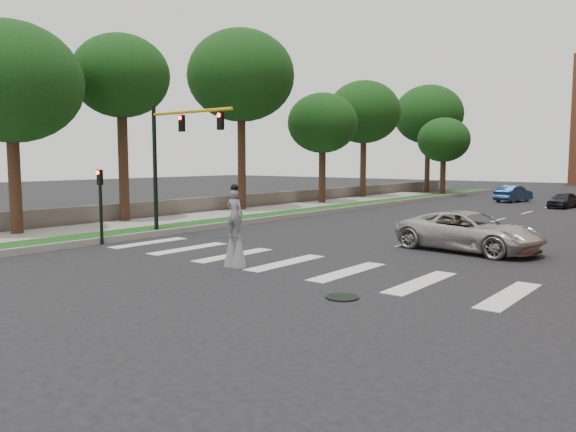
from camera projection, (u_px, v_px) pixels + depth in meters
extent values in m
plane|color=black|center=(298.00, 272.00, 18.31)|extent=(160.00, 160.00, 0.00)
cube|color=#134313|center=(339.00, 208.00, 41.00)|extent=(2.00, 60.00, 0.25)
cube|color=gray|center=(351.00, 208.00, 40.35)|extent=(0.20, 60.00, 0.28)
cube|color=gray|center=(211.00, 217.00, 35.05)|extent=(4.00, 60.00, 0.18)
cube|color=#58524B|center=(296.00, 197.00, 45.91)|extent=(0.50, 56.00, 1.10)
cylinder|color=black|center=(342.00, 297.00, 14.90)|extent=(0.90, 0.90, 0.04)
cylinder|color=black|center=(155.00, 171.00, 27.13)|extent=(0.20, 0.20, 6.20)
cylinder|color=gold|center=(190.00, 112.00, 25.25)|extent=(5.20, 0.14, 0.14)
cube|color=black|center=(182.00, 123.00, 25.67)|extent=(0.28, 0.18, 0.75)
cylinder|color=#FF0C0C|center=(180.00, 118.00, 25.57)|extent=(0.18, 0.06, 0.18)
cube|color=black|center=(220.00, 121.00, 24.13)|extent=(0.28, 0.18, 0.75)
cylinder|color=#FF0C0C|center=(219.00, 115.00, 24.02)|extent=(0.18, 0.06, 0.18)
cylinder|color=black|center=(101.00, 210.00, 24.13)|extent=(0.14, 0.14, 3.00)
cube|color=black|center=(100.00, 177.00, 23.98)|extent=(0.25, 0.16, 0.65)
cylinder|color=#FF0C0C|center=(98.00, 173.00, 23.89)|extent=(0.16, 0.05, 0.16)
cylinder|color=#331F14|center=(239.00, 253.00, 19.10)|extent=(0.07, 0.07, 0.99)
cylinder|color=#331F14|center=(231.00, 252.00, 19.24)|extent=(0.07, 0.07, 0.99)
cone|color=slate|center=(239.00, 249.00, 19.09)|extent=(0.52, 0.52, 1.23)
cone|color=slate|center=(231.00, 249.00, 19.23)|extent=(0.52, 0.52, 1.23)
imported|color=slate|center=(235.00, 214.00, 19.04)|extent=(0.68, 0.51, 1.67)
sphere|color=black|center=(234.00, 187.00, 18.95)|extent=(0.26, 0.26, 0.26)
cylinder|color=black|center=(234.00, 189.00, 18.95)|extent=(0.34, 0.34, 0.02)
cube|color=yellow|center=(237.00, 200.00, 19.12)|extent=(0.22, 0.05, 0.10)
imported|color=#B6B4AC|center=(469.00, 231.00, 22.39)|extent=(6.01, 3.33, 1.59)
imported|color=black|center=(564.00, 200.00, 42.15)|extent=(1.89, 3.70, 1.20)
imported|color=navy|center=(513.00, 194.00, 48.19)|extent=(2.25, 4.45, 1.40)
cylinder|color=#331F14|center=(15.00, 178.00, 26.25)|extent=(0.56, 0.56, 5.57)
ellipsoid|color=black|center=(10.00, 82.00, 25.80)|extent=(6.57, 6.57, 5.58)
cylinder|color=#331F14|center=(123.00, 163.00, 31.72)|extent=(0.56, 0.56, 6.93)
ellipsoid|color=black|center=(121.00, 76.00, 31.23)|extent=(5.43, 5.43, 4.62)
cylinder|color=#331F14|center=(242.00, 158.00, 38.91)|extent=(0.56, 0.56, 7.52)
ellipsoid|color=black|center=(241.00, 76.00, 38.34)|extent=(7.37, 7.37, 6.26)
cylinder|color=#331F14|center=(322.00, 173.00, 45.25)|extent=(0.56, 0.56, 5.14)
ellipsoid|color=black|center=(322.00, 123.00, 44.84)|extent=(5.64, 5.64, 4.79)
cylinder|color=#331F14|center=(363.00, 165.00, 52.17)|extent=(0.56, 0.56, 6.30)
ellipsoid|color=black|center=(364.00, 112.00, 51.68)|extent=(6.76, 6.76, 5.75)
cylinder|color=#331F14|center=(427.00, 162.00, 62.15)|extent=(0.56, 0.56, 6.64)
ellipsoid|color=black|center=(429.00, 115.00, 61.62)|extent=(7.59, 7.59, 6.45)
cylinder|color=#331F14|center=(443.00, 174.00, 55.84)|extent=(0.56, 0.56, 4.28)
ellipsoid|color=black|center=(444.00, 140.00, 55.50)|extent=(5.15, 5.15, 4.38)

